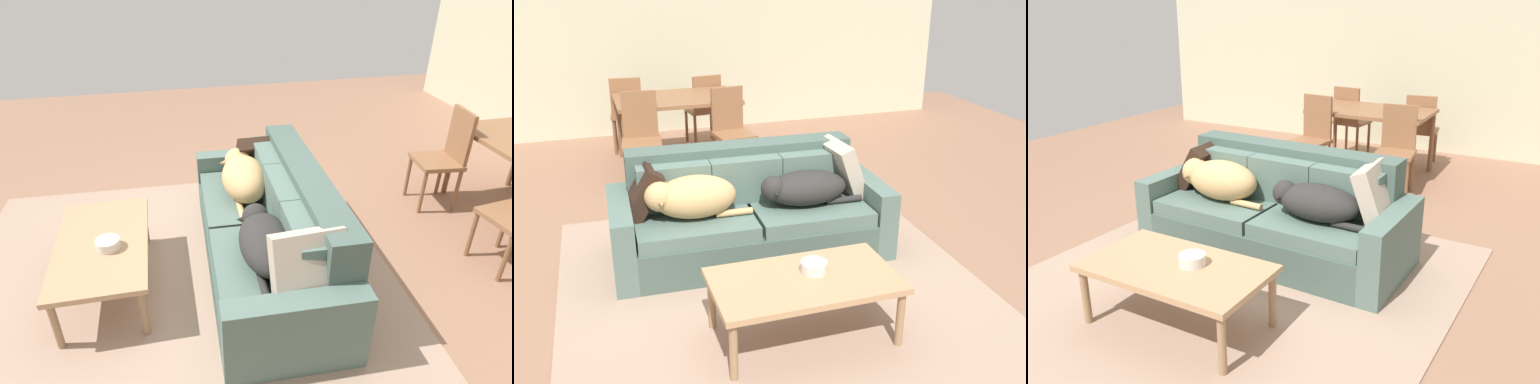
% 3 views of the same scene
% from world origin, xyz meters
% --- Properties ---
extents(ground_plane, '(10.00, 10.00, 0.00)m').
position_xyz_m(ground_plane, '(0.00, 0.00, 0.00)').
color(ground_plane, '#90674F').
extents(area_rug, '(3.13, 3.44, 0.01)m').
position_xyz_m(area_rug, '(0.07, -0.60, 0.01)').
color(area_rug, '#A1846F').
rests_on(area_rug, ground).
extents(couch, '(2.19, 0.95, 0.84)m').
position_xyz_m(couch, '(0.08, 0.15, 0.32)').
color(couch, '#42564F').
rests_on(couch, ground).
extents(dog_on_left_cushion, '(0.79, 0.39, 0.32)m').
position_xyz_m(dog_on_left_cushion, '(-0.40, 0.02, 0.59)').
color(dog_on_left_cushion, tan).
rests_on(dog_on_left_cushion, couch).
extents(dog_on_right_cushion, '(0.81, 0.38, 0.27)m').
position_xyz_m(dog_on_right_cushion, '(0.48, -0.01, 0.56)').
color(dog_on_right_cushion, '#292827').
rests_on(dog_on_right_cushion, couch).
extents(throw_pillow_by_left_arm, '(0.32, 0.40, 0.41)m').
position_xyz_m(throw_pillow_by_left_arm, '(-0.74, 0.22, 0.60)').
color(throw_pillow_by_left_arm, black).
rests_on(throw_pillow_by_left_arm, couch).
extents(throw_pillow_by_right_arm, '(0.30, 0.47, 0.47)m').
position_xyz_m(throw_pillow_by_right_arm, '(0.89, 0.17, 0.63)').
color(throw_pillow_by_right_arm, '#B2A491').
rests_on(throw_pillow_by_right_arm, couch).
extents(coffee_table, '(1.15, 0.64, 0.43)m').
position_xyz_m(coffee_table, '(0.07, -1.11, 0.38)').
color(coffee_table, tan).
rests_on(coffee_table, ground).
extents(bowl_on_coffee_table, '(0.17, 0.17, 0.07)m').
position_xyz_m(bowl_on_coffee_table, '(0.16, -1.05, 0.46)').
color(bowl_on_coffee_table, silver).
rests_on(bowl_on_coffee_table, coffee_table).
extents(dining_chair_near_left, '(0.44, 0.44, 0.96)m').
position_xyz_m(dining_chair_near_left, '(-0.53, 2.01, 0.53)').
color(dining_chair_near_left, brown).
rests_on(dining_chair_near_left, ground).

